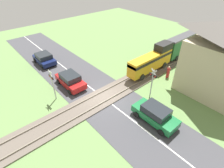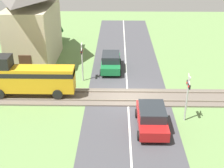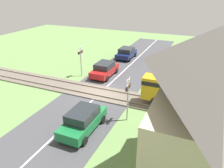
# 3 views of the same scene
# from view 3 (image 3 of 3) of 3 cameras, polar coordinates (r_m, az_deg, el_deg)

# --- Properties ---
(ground_plane) EXTENTS (60.00, 60.00, 0.00)m
(ground_plane) POSITION_cam_3_polar(r_m,az_deg,el_deg) (20.56, -3.16, -2.49)
(ground_plane) COLOR #66894C
(road_surface) EXTENTS (48.00, 6.40, 0.02)m
(road_surface) POSITION_cam_3_polar(r_m,az_deg,el_deg) (20.56, -3.16, -2.46)
(road_surface) COLOR #424247
(road_surface) RESTS_ON ground_plane
(track_bed) EXTENTS (2.80, 48.00, 0.24)m
(track_bed) POSITION_cam_3_polar(r_m,az_deg,el_deg) (20.53, -3.16, -2.32)
(track_bed) COLOR #665B51
(track_bed) RESTS_ON ground_plane
(car_near_crossing) EXTENTS (4.08, 1.99, 1.56)m
(car_near_crossing) POSITION_cam_3_polar(r_m,az_deg,el_deg) (24.22, -1.96, 3.89)
(car_near_crossing) COLOR #A81919
(car_near_crossing) RESTS_ON ground_plane
(car_far_side) EXTENTS (4.15, 1.92, 1.60)m
(car_far_side) POSITION_cam_3_polar(r_m,az_deg,el_deg) (15.34, -7.60, -9.31)
(car_far_side) COLOR #197038
(car_far_side) RESTS_ON ground_plane
(car_behind_queue) EXTENTS (3.87, 2.06, 1.47)m
(car_behind_queue) POSITION_cam_3_polar(r_m,az_deg,el_deg) (30.48, 3.77, 8.12)
(car_behind_queue) COLOR #141E4C
(car_behind_queue) RESTS_ON ground_plane
(crossing_signal_west_approach) EXTENTS (0.90, 0.18, 3.43)m
(crossing_signal_west_approach) POSITION_cam_3_polar(r_m,az_deg,el_deg) (24.04, -8.19, 6.95)
(crossing_signal_west_approach) COLOR #B7B7B7
(crossing_signal_west_approach) RESTS_ON ground_plane
(crossing_signal_east_approach) EXTENTS (0.90, 0.18, 3.43)m
(crossing_signal_east_approach) POSITION_cam_3_polar(r_m,az_deg,el_deg) (15.66, 4.17, -2.65)
(crossing_signal_east_approach) COLOR #B7B7B7
(crossing_signal_east_approach) RESTS_ON ground_plane
(station_building) EXTENTS (8.29, 4.21, 8.04)m
(station_building) POSITION_cam_3_polar(r_m,az_deg,el_deg) (10.34, 23.36, -9.14)
(station_building) COLOR #C6B793
(station_building) RESTS_ON ground_plane
(pedestrian_by_station) EXTENTS (0.37, 0.37, 1.51)m
(pedestrian_by_station) POSITION_cam_3_polar(r_m,az_deg,el_deg) (16.63, 20.71, -8.51)
(pedestrian_by_station) COLOR #B2282D
(pedestrian_by_station) RESTS_ON ground_plane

